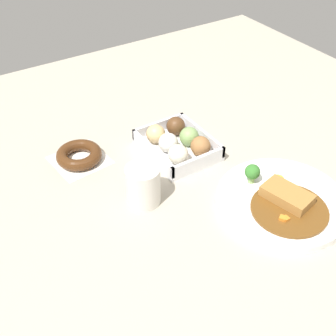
{
  "coord_description": "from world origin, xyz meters",
  "views": [
    {
      "loc": [
        0.63,
        -0.49,
        0.69
      ],
      "look_at": [
        -0.06,
        -0.05,
        0.03
      ],
      "focal_mm": 47.79,
      "sensor_mm": 36.0,
      "label": 1
    }
  ],
  "objects_px": {
    "curry_plate": "(282,200)",
    "coffee_mug": "(143,185)",
    "donut_box": "(178,143)",
    "chocolate_ring_donut": "(79,155)"
  },
  "relations": [
    {
      "from": "donut_box",
      "to": "chocolate_ring_donut",
      "type": "height_order",
      "value": "donut_box"
    },
    {
      "from": "curry_plate",
      "to": "donut_box",
      "type": "bearing_deg",
      "value": -163.44
    },
    {
      "from": "donut_box",
      "to": "chocolate_ring_donut",
      "type": "distance_m",
      "value": 0.25
    },
    {
      "from": "curry_plate",
      "to": "chocolate_ring_donut",
      "type": "height_order",
      "value": "curry_plate"
    },
    {
      "from": "curry_plate",
      "to": "chocolate_ring_donut",
      "type": "relative_size",
      "value": 2.07
    },
    {
      "from": "donut_box",
      "to": "chocolate_ring_donut",
      "type": "bearing_deg",
      "value": -114.05
    },
    {
      "from": "chocolate_ring_donut",
      "to": "coffee_mug",
      "type": "relative_size",
      "value": 1.52
    },
    {
      "from": "curry_plate",
      "to": "coffee_mug",
      "type": "xyz_separation_m",
      "value": [
        -0.18,
        -0.25,
        0.03
      ]
    },
    {
      "from": "curry_plate",
      "to": "coffee_mug",
      "type": "distance_m",
      "value": 0.31
    },
    {
      "from": "curry_plate",
      "to": "donut_box",
      "type": "distance_m",
      "value": 0.3
    }
  ]
}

